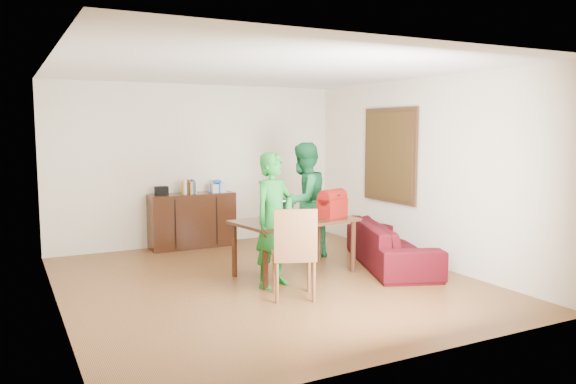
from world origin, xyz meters
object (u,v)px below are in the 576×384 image
person_near (274,220)px  red_bag (332,206)px  table (295,226)px  sofa (391,244)px  laptop (282,217)px  person_far (304,201)px  bottle (312,215)px  chair (294,272)px

person_near → red_bag: size_ratio=4.10×
table → red_bag: bearing=-15.6°
sofa → person_near: bearing=115.6°
person_near → sofa: person_near is taller
red_bag → laptop: bearing=156.4°
person_far → red_bag: person_far is taller
person_near → red_bag: person_near is taller
person_near → laptop: size_ratio=4.51×
table → person_near: (-0.50, -0.39, 0.18)m
table → bottle: (0.09, -0.32, 0.19)m
sofa → chair: bearing=130.9°
bottle → sofa: 1.47m
red_bag → sofa: size_ratio=0.19×
chair → red_bag: chair is taller
chair → person_near: bearing=109.7°
person_near → chair: bearing=-111.6°
table → chair: size_ratio=1.61×
chair → bottle: chair is taller
laptop → sofa: bearing=-2.0°
bottle → red_bag: size_ratio=0.46×
sofa → table: bearing=102.2°
laptop → table: bearing=14.0°
laptop → sofa: laptop is taller
laptop → red_bag: size_ratio=0.91×
person_far → bottle: person_far is taller
person_near → red_bag: bearing=-2.9°
person_near → laptop: person_near is taller
person_far → bottle: bearing=43.6°
chair → red_bag: 1.50m
table → red_bag: red_bag is taller
chair → red_bag: (1.06, 0.88, 0.59)m
chair → table: bearing=82.7°
table → person_far: size_ratio=0.98×
chair → person_far: size_ratio=0.61×
chair → red_bag: bearing=60.8°
bottle → red_bag: 0.53m
red_bag → person_far: bearing=69.5°
person_near → bottle: bearing=-13.7°
person_far → bottle: 1.14m
table → person_near: 0.66m
chair → laptop: chair is taller
person_near → sofa: size_ratio=0.79×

